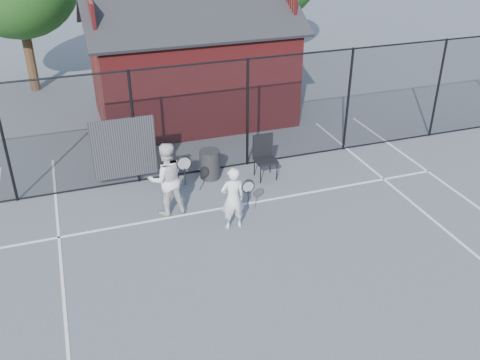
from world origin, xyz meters
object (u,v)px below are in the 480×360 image
object	(u,v)px
player_back	(167,179)
chair_right	(266,159)
player_front	(233,198)
chair_left	(169,167)
clubhouse	(191,69)
waste_bin	(210,164)

from	to	relation	value
player_back	chair_right	world-z (taller)	player_back
player_front	chair_left	world-z (taller)	player_front
clubhouse	waste_bin	bearing A→B (deg)	-98.83
player_front	chair_right	xyz separation A→B (m)	(1.54, 1.94, -0.18)
chair_left	chair_right	distance (m)	2.51
clubhouse	waste_bin	world-z (taller)	clubhouse
clubhouse	chair_right	bearing A→B (deg)	-82.01
player_back	waste_bin	bearing A→B (deg)	43.54
clubhouse	player_back	distance (m)	6.15
clubhouse	waste_bin	xyz separation A→B (m)	(-0.68, -4.40, -1.22)
chair_left	chair_right	size ratio (longest dim) A/B	0.85
player_back	player_front	bearing A→B (deg)	-41.82
player_front	chair_right	bearing A→B (deg)	51.56
waste_bin	chair_right	bearing A→B (deg)	-20.03
clubhouse	chair_left	xyz separation A→B (m)	(-1.77, -4.40, -1.13)
chair_left	waste_bin	world-z (taller)	chair_left
clubhouse	player_back	bearing A→B (deg)	-110.02
player_front	chair_left	bearing A→B (deg)	110.50
waste_bin	player_back	bearing A→B (deg)	-136.46
chair_right	waste_bin	world-z (taller)	chair_right
chair_right	waste_bin	size ratio (longest dim) A/B	1.46
player_front	chair_right	size ratio (longest dim) A/B	1.32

